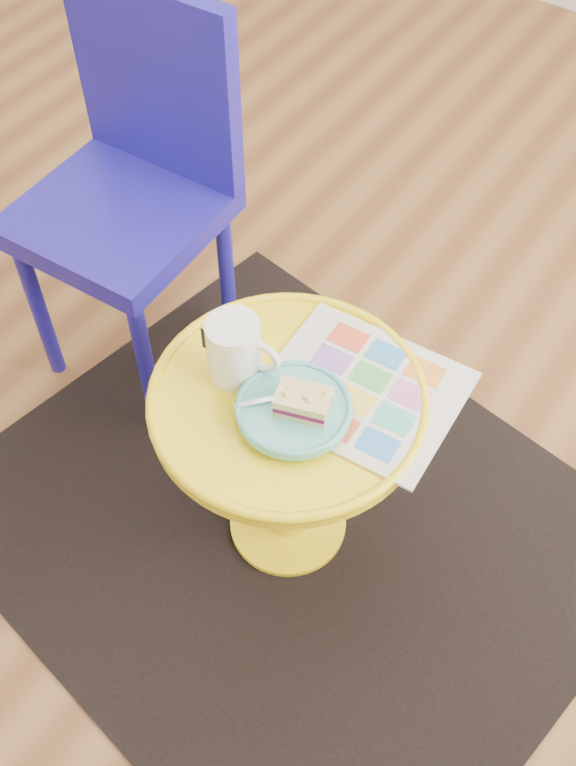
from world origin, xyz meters
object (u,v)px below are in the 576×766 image
Objects in this scene: chair at (135,177)px; plate at (294,410)px; side_table at (288,439)px; mug at (235,348)px; newspaper at (362,390)px.

chair is 4.44× the size of plate.
side_table is at bearing 137.86° from plate.
mug is 0.69× the size of plate.
newspaper is at bearing 40.45° from side_table.
mug is (-0.21, -0.09, 0.06)m from newspaper.
side_table is at bearing -6.65° from mug.
side_table is at bearing -142.71° from newspaper.
chair is 0.70m from newspaper.
side_table is 0.56× the size of chair.
chair is 2.65× the size of newspaper.
side_table is 1.48× the size of newspaper.
plate is at bearing -28.47° from chair.
plate is (-0.07, -0.11, 0.02)m from newspaper.
chair reaches higher than plate.
chair reaches higher than newspaper.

